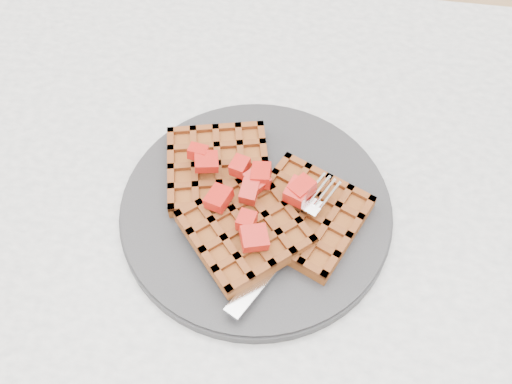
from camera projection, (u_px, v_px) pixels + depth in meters
table at (374, 297)px, 0.66m from camera, size 1.20×0.80×0.75m
plate at (256, 209)px, 0.59m from camera, size 0.28×0.28×0.02m
waffles at (256, 202)px, 0.57m from camera, size 0.23×0.21×0.03m
strawberry_pile at (256, 184)px, 0.55m from camera, size 0.15×0.15×0.02m
fork at (291, 239)px, 0.55m from camera, size 0.10×0.17×0.02m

